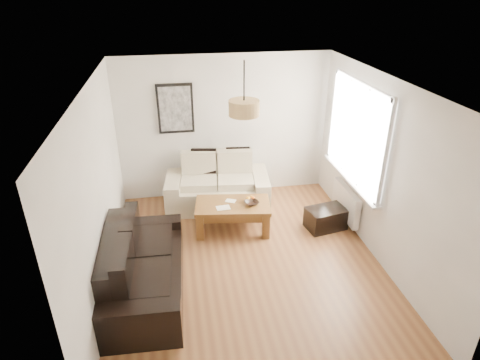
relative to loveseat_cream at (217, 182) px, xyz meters
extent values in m
plane|color=brown|center=(0.21, -1.78, -0.45)|extent=(4.50, 4.50, 0.00)
cube|color=white|center=(2.03, -0.98, -0.07)|extent=(0.10, 0.90, 0.52)
cylinder|color=tan|center=(0.21, -1.48, 1.78)|extent=(0.40, 0.40, 0.20)
cube|color=black|center=(1.66, -1.09, -0.27)|extent=(0.69, 0.51, 0.36)
cube|color=black|center=(-0.21, 0.22, 0.33)|extent=(0.46, 0.21, 0.44)
cube|color=black|center=(0.41, 0.22, 0.32)|extent=(0.44, 0.17, 0.43)
imported|color=black|center=(0.44, -0.95, 0.06)|extent=(0.28, 0.28, 0.05)
sphere|color=orange|center=(0.46, -0.81, 0.08)|extent=(0.08, 0.08, 0.07)
sphere|color=orange|center=(0.48, -0.83, 0.08)|extent=(0.08, 0.08, 0.06)
sphere|color=orange|center=(0.40, -0.83, 0.08)|extent=(0.08, 0.08, 0.07)
cube|color=white|center=(-0.03, -0.99, 0.04)|extent=(0.23, 0.17, 0.01)
camera|label=1|loc=(-0.71, -6.48, 3.28)|focal=30.49mm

